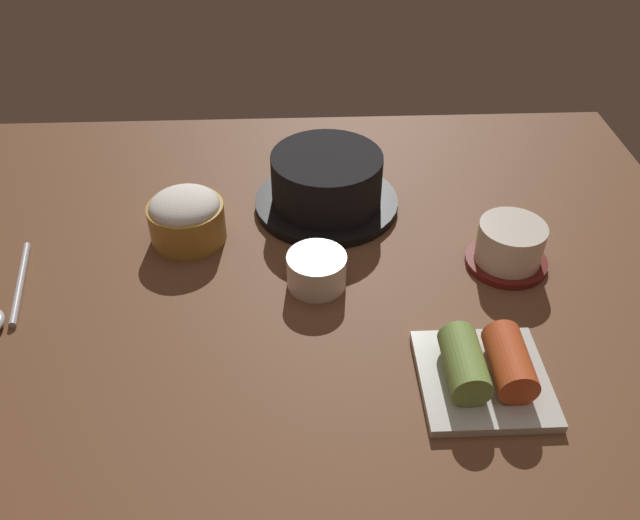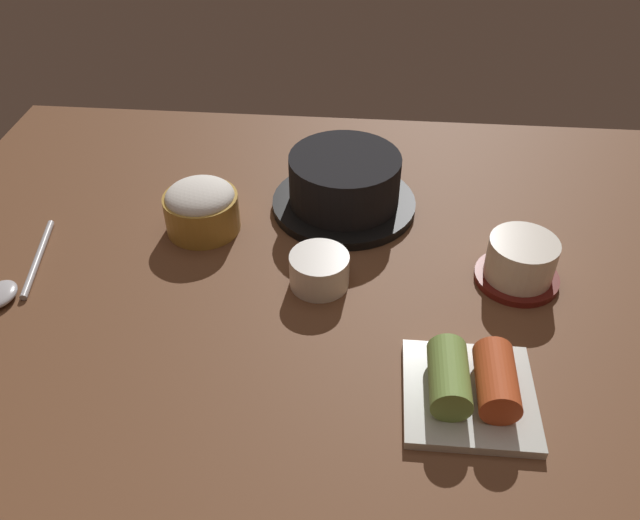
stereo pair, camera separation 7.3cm
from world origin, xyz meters
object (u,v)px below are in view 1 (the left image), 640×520
rice_bowl (189,216)px  banchan_cup_center (320,269)px  tea_cup_with_saucer (512,244)px  stone_pot (329,183)px  kimchi_plate (489,369)px  spoon (0,311)px

rice_bowl → banchan_cup_center: rice_bowl is taller
tea_cup_with_saucer → stone_pot: bearing=148.6°
stone_pot → rice_bowl: bearing=-160.5°
banchan_cup_center → kimchi_plate: (15.56, -15.11, -0.20)cm
banchan_cup_center → kimchi_plate: bearing=-44.2°
rice_bowl → banchan_cup_center: bearing=-30.8°
stone_pot → banchan_cup_center: size_ratio=2.78×
stone_pot → rice_bowl: stone_pot is taller
stone_pot → banchan_cup_center: stone_pot is taller
spoon → rice_bowl: bearing=33.9°
rice_bowl → tea_cup_with_saucer: size_ratio=0.97×
kimchi_plate → spoon: 51.57cm
tea_cup_with_saucer → kimchi_plate: 19.26cm
stone_pot → rice_bowl: size_ratio=2.03×
tea_cup_with_saucer → kimchi_plate: bearing=-111.3°
stone_pot → tea_cup_with_saucer: bearing=-31.4°
stone_pot → kimchi_plate: (13.66, -30.53, -1.75)cm
rice_bowl → banchan_cup_center: (15.51, -9.24, -1.17)cm
rice_bowl → tea_cup_with_saucer: (38.05, -6.42, -0.56)cm
tea_cup_with_saucer → kimchi_plate: (-6.98, -17.94, -0.82)cm
rice_bowl → tea_cup_with_saucer: rice_bowl is taller
banchan_cup_center → spoon: (-34.71, -3.67, -1.49)cm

